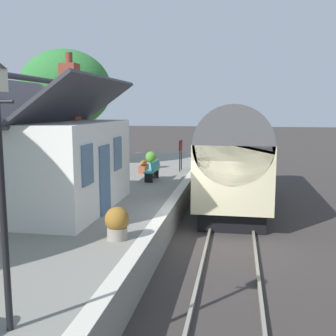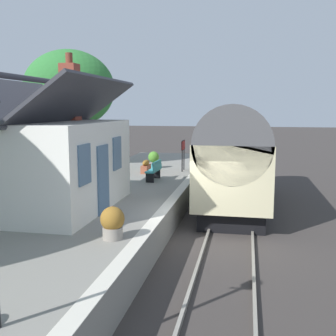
% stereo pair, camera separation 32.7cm
% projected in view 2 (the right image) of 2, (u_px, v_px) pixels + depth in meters
% --- Properties ---
extents(ground_plane, '(160.00, 160.00, 0.00)m').
position_uv_depth(ground_plane, '(201.00, 241.00, 12.93)').
color(ground_plane, '#383330').
extents(platform, '(32.00, 5.22, 0.98)m').
position_uv_depth(platform, '(93.00, 220.00, 13.54)').
color(platform, gray).
rests_on(platform, ground).
extents(platform_edge_coping, '(32.00, 0.36, 0.02)m').
position_uv_depth(platform_edge_coping, '(164.00, 209.00, 13.01)').
color(platform_edge_coping, beige).
rests_on(platform_edge_coping, platform).
extents(rail_near, '(52.00, 0.08, 0.14)m').
position_uv_depth(rail_near, '(253.00, 242.00, 12.61)').
color(rail_near, gray).
rests_on(rail_near, ground).
extents(rail_far, '(52.00, 0.08, 0.14)m').
position_uv_depth(rail_far, '(206.00, 239.00, 12.88)').
color(rail_far, gray).
rests_on(rail_far, ground).
extents(train, '(8.93, 2.73, 4.32)m').
position_uv_depth(train, '(236.00, 155.00, 17.22)').
color(train, black).
rests_on(train, ground).
extents(station_building, '(5.75, 3.77, 5.08)m').
position_uv_depth(station_building, '(54.00, 161.00, 12.99)').
color(station_building, white).
rests_on(station_building, platform).
extents(bench_platform_end, '(1.41, 0.48, 0.88)m').
position_uv_depth(bench_platform_end, '(155.00, 170.00, 18.07)').
color(bench_platform_end, teal).
rests_on(bench_platform_end, platform).
extents(planter_by_door, '(0.60, 0.60, 0.84)m').
position_uv_depth(planter_by_door, '(113.00, 222.00, 10.00)').
color(planter_by_door, gray).
rests_on(planter_by_door, platform).
extents(planter_under_sign, '(0.58, 0.58, 0.91)m').
position_uv_depth(planter_under_sign, '(154.00, 160.00, 21.72)').
color(planter_under_sign, teal).
rests_on(planter_under_sign, platform).
extents(planter_bench_right, '(0.95, 0.32, 0.64)m').
position_uv_depth(planter_bench_right, '(146.00, 167.00, 20.27)').
color(planter_bench_right, '#9E5138').
rests_on(planter_bench_right, platform).
extents(station_sign_board, '(0.96, 0.06, 1.57)m').
position_uv_depth(station_sign_board, '(183.00, 148.00, 20.78)').
color(station_sign_board, black).
rests_on(station_sign_board, platform).
extents(tree_far_left, '(4.69, 5.13, 7.41)m').
position_uv_depth(tree_far_left, '(69.00, 89.00, 22.80)').
color(tree_far_left, '#4C3828').
rests_on(tree_far_left, ground).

